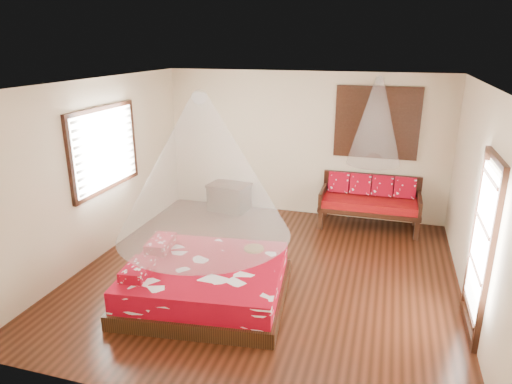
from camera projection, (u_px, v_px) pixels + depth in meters
room at (267, 185)px, 6.40m from camera, size 5.54×5.54×2.84m
bed at (205, 281)px, 6.13m from camera, size 2.30×2.13×0.64m
daybed at (370, 199)px, 8.48m from camera, size 1.81×0.81×0.95m
storage_chest at (229, 197)px, 9.37m from camera, size 0.89×0.71×0.55m
shutter_panel at (377, 123)px, 8.35m from camera, size 1.52×0.06×1.32m
window_left at (105, 149)px, 7.22m from camera, size 0.10×1.74×1.34m
glazed_door at (481, 248)px, 5.23m from camera, size 0.08×1.02×2.16m
wine_tray at (254, 246)px, 6.48m from camera, size 0.28×0.28×0.23m
mosquito_net_main at (202, 167)px, 5.62m from camera, size 2.23×2.23×1.80m
mosquito_net_daybed at (376, 121)px, 7.90m from camera, size 0.94×0.94×1.50m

